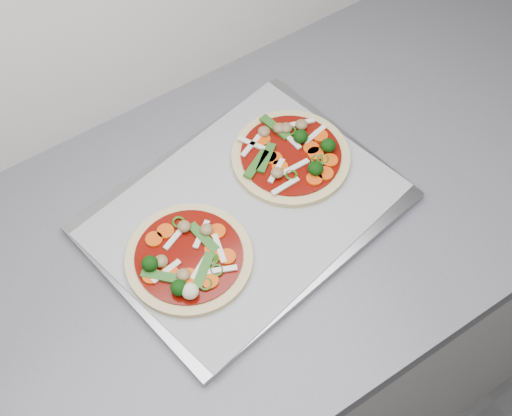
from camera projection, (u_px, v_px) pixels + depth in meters
base_cabinet at (264, 339)px, 1.47m from camera, size 3.60×0.60×0.86m
countertop at (267, 222)px, 1.09m from camera, size 3.60×0.60×0.04m
baking_tray at (245, 212)px, 1.07m from camera, size 0.49×0.39×0.01m
parchment at (245, 209)px, 1.06m from camera, size 0.48×0.39×0.00m
pizza_left at (188, 259)px, 1.00m from camera, size 0.19×0.19×0.03m
pizza_right at (292, 155)px, 1.11m from camera, size 0.26×0.26×0.03m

